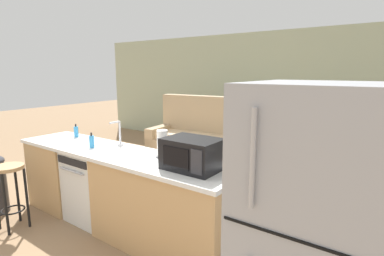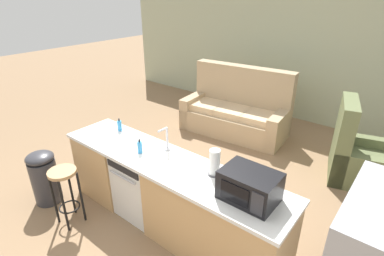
{
  "view_description": "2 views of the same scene",
  "coord_description": "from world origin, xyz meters",
  "px_view_note": "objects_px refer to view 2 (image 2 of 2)",
  "views": [
    {
      "loc": [
        2.67,
        -2.1,
        1.77
      ],
      "look_at": [
        0.64,
        0.74,
        1.1
      ],
      "focal_mm": 28.0,
      "sensor_mm": 36.0,
      "label": 1
    },
    {
      "loc": [
        2.14,
        -2.02,
        2.64
      ],
      "look_at": [
        -0.05,
        0.7,
        0.99
      ],
      "focal_mm": 28.0,
      "sensor_mm": 36.0,
      "label": 2
    }
  ],
  "objects_px": {
    "trash_bin": "(44,177)",
    "soap_bottle": "(140,147)",
    "dish_soap_bottle": "(120,126)",
    "couch": "(237,112)",
    "dishwasher": "(144,183)",
    "paper_towel_roll": "(215,163)",
    "armchair": "(354,157)",
    "microwave": "(250,186)",
    "bar_stool": "(65,185)"
  },
  "relations": [
    {
      "from": "trash_bin",
      "to": "soap_bottle",
      "type": "bearing_deg",
      "value": 27.35
    },
    {
      "from": "dish_soap_bottle",
      "to": "couch",
      "type": "xyz_separation_m",
      "value": [
        0.25,
        2.62,
        -0.58
      ]
    },
    {
      "from": "dishwasher",
      "to": "soap_bottle",
      "type": "height_order",
      "value": "soap_bottle"
    },
    {
      "from": "paper_towel_roll",
      "to": "couch",
      "type": "height_order",
      "value": "couch"
    },
    {
      "from": "soap_bottle",
      "to": "armchair",
      "type": "height_order",
      "value": "armchair"
    },
    {
      "from": "soap_bottle",
      "to": "couch",
      "type": "relative_size",
      "value": 0.08
    },
    {
      "from": "soap_bottle",
      "to": "dish_soap_bottle",
      "type": "bearing_deg",
      "value": 160.36
    },
    {
      "from": "dishwasher",
      "to": "microwave",
      "type": "xyz_separation_m",
      "value": [
        1.42,
        -0.0,
        0.62
      ]
    },
    {
      "from": "bar_stool",
      "to": "trash_bin",
      "type": "bearing_deg",
      "value": 177.2
    },
    {
      "from": "couch",
      "to": "dishwasher",
      "type": "bearing_deg",
      "value": -82.8
    },
    {
      "from": "dishwasher",
      "to": "paper_towel_roll",
      "type": "relative_size",
      "value": 2.98
    },
    {
      "from": "dish_soap_bottle",
      "to": "armchair",
      "type": "relative_size",
      "value": 0.15
    },
    {
      "from": "dishwasher",
      "to": "dish_soap_bottle",
      "type": "height_order",
      "value": "dish_soap_bottle"
    },
    {
      "from": "dish_soap_bottle",
      "to": "armchair",
      "type": "height_order",
      "value": "armchair"
    },
    {
      "from": "dish_soap_bottle",
      "to": "dishwasher",
      "type": "bearing_deg",
      "value": -16.49
    },
    {
      "from": "microwave",
      "to": "armchair",
      "type": "xyz_separation_m",
      "value": [
        0.44,
        2.49,
        -0.69
      ]
    },
    {
      "from": "soap_bottle",
      "to": "armchair",
      "type": "distance_m",
      "value": 3.19
    },
    {
      "from": "microwave",
      "to": "bar_stool",
      "type": "distance_m",
      "value": 2.17
    },
    {
      "from": "dish_soap_bottle",
      "to": "bar_stool",
      "type": "bearing_deg",
      "value": -87.45
    },
    {
      "from": "microwave",
      "to": "bar_stool",
      "type": "height_order",
      "value": "microwave"
    },
    {
      "from": "paper_towel_roll",
      "to": "armchair",
      "type": "relative_size",
      "value": 0.24
    },
    {
      "from": "armchair",
      "to": "soap_bottle",
      "type": "bearing_deg",
      "value": -125.56
    },
    {
      "from": "couch",
      "to": "armchair",
      "type": "relative_size",
      "value": 1.73
    },
    {
      "from": "soap_bottle",
      "to": "dishwasher",
      "type": "bearing_deg",
      "value": 129.44
    },
    {
      "from": "couch",
      "to": "paper_towel_roll",
      "type": "bearing_deg",
      "value": -63.87
    },
    {
      "from": "dishwasher",
      "to": "bar_stool",
      "type": "bearing_deg",
      "value": -128.63
    },
    {
      "from": "trash_bin",
      "to": "couch",
      "type": "xyz_separation_m",
      "value": [
        0.82,
        3.48,
        0.02
      ]
    },
    {
      "from": "trash_bin",
      "to": "couch",
      "type": "distance_m",
      "value": 3.58
    },
    {
      "from": "microwave",
      "to": "trash_bin",
      "type": "xyz_separation_m",
      "value": [
        -2.6,
        -0.68,
        -0.66
      ]
    },
    {
      "from": "paper_towel_roll",
      "to": "dish_soap_bottle",
      "type": "distance_m",
      "value": 1.57
    },
    {
      "from": "bar_stool",
      "to": "couch",
      "type": "distance_m",
      "value": 3.52
    },
    {
      "from": "bar_stool",
      "to": "paper_towel_roll",
      "type": "bearing_deg",
      "value": 28.7
    },
    {
      "from": "paper_towel_roll",
      "to": "armchair",
      "type": "height_order",
      "value": "armchair"
    },
    {
      "from": "dish_soap_bottle",
      "to": "armchair",
      "type": "distance_m",
      "value": 3.44
    },
    {
      "from": "soap_bottle",
      "to": "dish_soap_bottle",
      "type": "height_order",
      "value": "same"
    },
    {
      "from": "bar_stool",
      "to": "couch",
      "type": "bearing_deg",
      "value": 86.52
    },
    {
      "from": "trash_bin",
      "to": "armchair",
      "type": "bearing_deg",
      "value": 46.27
    },
    {
      "from": "bar_stool",
      "to": "dishwasher",
      "type": "bearing_deg",
      "value": 51.37
    },
    {
      "from": "soap_bottle",
      "to": "trash_bin",
      "type": "distance_m",
      "value": 1.49
    },
    {
      "from": "dish_soap_bottle",
      "to": "bar_stool",
      "type": "xyz_separation_m",
      "value": [
        0.04,
        -0.89,
        -0.44
      ]
    },
    {
      "from": "dishwasher",
      "to": "bar_stool",
      "type": "distance_m",
      "value": 0.92
    },
    {
      "from": "trash_bin",
      "to": "couch",
      "type": "relative_size",
      "value": 0.36
    },
    {
      "from": "paper_towel_roll",
      "to": "soap_bottle",
      "type": "relative_size",
      "value": 1.6
    },
    {
      "from": "dishwasher",
      "to": "trash_bin",
      "type": "bearing_deg",
      "value": -149.85
    },
    {
      "from": "microwave",
      "to": "dish_soap_bottle",
      "type": "distance_m",
      "value": 2.04
    },
    {
      "from": "trash_bin",
      "to": "dish_soap_bottle",
      "type": "bearing_deg",
      "value": 56.73
    },
    {
      "from": "dishwasher",
      "to": "microwave",
      "type": "height_order",
      "value": "microwave"
    },
    {
      "from": "soap_bottle",
      "to": "dish_soap_bottle",
      "type": "xyz_separation_m",
      "value": [
        -0.65,
        0.23,
        0.0
      ]
    },
    {
      "from": "bar_stool",
      "to": "trash_bin",
      "type": "height_order",
      "value": "same"
    },
    {
      "from": "dish_soap_bottle",
      "to": "armchair",
      "type": "xyz_separation_m",
      "value": [
        2.47,
        2.31,
        -0.62
      ]
    }
  ]
}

